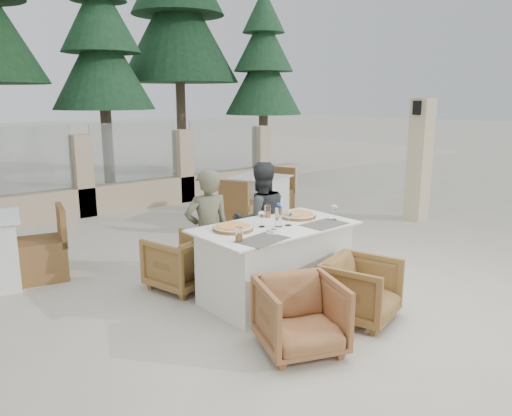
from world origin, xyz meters
TOP-DOWN VIEW (x-y plane):
  - ground at (0.00, 0.00)m, footprint 80.00×80.00m
  - perimeter_wall_far at (0.00, 4.80)m, footprint 10.00×0.34m
  - lantern_pillar at (4.20, 1.00)m, footprint 0.34×0.34m
  - pine_centre at (1.50, 7.20)m, footprint 2.20×2.20m
  - pine_mid_right at (3.80, 7.80)m, footprint 2.99×2.99m
  - pine_far_right at (5.50, 6.50)m, footprint 1.98×1.98m
  - dining_table at (0.11, -0.02)m, footprint 1.60×0.90m
  - placemat_near_left at (-0.31, -0.32)m, footprint 0.50×0.37m
  - placemat_near_right at (0.53, -0.29)m, footprint 0.47×0.32m
  - pizza_left at (-0.31, 0.11)m, footprint 0.42×0.42m
  - pizza_right at (0.53, 0.09)m, footprint 0.47×0.47m
  - water_bottle at (0.11, -0.07)m, footprint 0.07×0.07m
  - wine_glass_centre at (-0.02, 0.03)m, footprint 0.09×0.09m
  - wine_glass_near at (0.22, -0.10)m, footprint 0.08×0.08m
  - wine_glass_corner at (0.74, -0.23)m, footprint 0.09×0.09m
  - beer_glass_left at (-0.50, -0.23)m, footprint 0.08×0.08m
  - beer_glass_right at (0.29, 0.30)m, footprint 0.09×0.09m
  - olive_dish at (-0.08, -0.21)m, footprint 0.11×0.11m
  - armchair_far_left at (-0.46, 0.85)m, footprint 0.75×0.76m
  - armchair_far_right at (0.46, 0.82)m, footprint 0.77×0.78m
  - armchair_near_left at (-0.44, -0.95)m, footprint 0.83×0.84m
  - armchair_near_right at (0.40, -0.88)m, footprint 0.77×0.78m
  - diner_left at (-0.32, 0.53)m, footprint 0.54×0.43m
  - diner_right at (0.42, 0.57)m, footprint 0.78×0.69m
  - bg_table_b at (2.01, 2.48)m, footprint 1.83×1.38m

SIDE VIEW (x-z plane):
  - ground at x=0.00m, z-range 0.00..0.00m
  - armchair_far_right at x=0.46m, z-range 0.00..0.56m
  - armchair_near_right at x=0.40m, z-range 0.00..0.57m
  - armchair_far_left at x=-0.46m, z-range 0.00..0.58m
  - armchair_near_left at x=-0.44m, z-range 0.00..0.59m
  - dining_table at x=0.11m, z-range 0.00..0.77m
  - bg_table_b at x=2.01m, z-range 0.00..0.77m
  - diner_left at x=-0.32m, z-range 0.00..1.32m
  - diner_right at x=0.42m, z-range 0.00..1.32m
  - placemat_near_left at x=-0.31m, z-range 0.77..0.77m
  - placemat_near_right at x=0.53m, z-range 0.77..0.77m
  - olive_dish at x=-0.08m, z-range 0.77..0.81m
  - pizza_right at x=0.53m, z-range 0.77..0.82m
  - pizza_left at x=-0.31m, z-range 0.77..0.82m
  - perimeter_wall_far at x=0.00m, z-range 0.00..1.60m
  - beer_glass_left at x=-0.50m, z-range 0.77..0.90m
  - beer_glass_right at x=0.29m, z-range 0.77..0.90m
  - wine_glass_centre at x=-0.02m, z-range 0.77..0.95m
  - wine_glass_near at x=0.22m, z-range 0.77..0.95m
  - wine_glass_corner at x=0.74m, z-range 0.77..0.95m
  - water_bottle at x=0.11m, z-range 0.77..1.01m
  - lantern_pillar at x=4.20m, z-range 0.00..2.00m
  - pine_far_right at x=5.50m, z-range 0.00..4.50m
  - pine_centre at x=1.50m, z-range 0.00..5.00m
  - pine_mid_right at x=3.80m, z-range 0.00..6.80m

